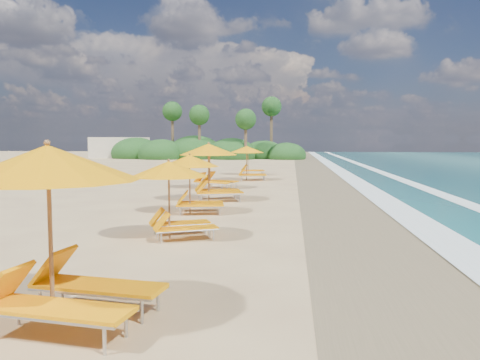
# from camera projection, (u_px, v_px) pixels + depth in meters

# --- Properties ---
(ground) EXTENTS (160.00, 160.00, 0.00)m
(ground) POSITION_uv_depth(u_px,v_px,m) (240.00, 216.00, 15.56)
(ground) COLOR tan
(ground) RESTS_ON ground
(wet_sand) EXTENTS (4.00, 160.00, 0.01)m
(wet_sand) POSITION_uv_depth(u_px,v_px,m) (364.00, 218.00, 15.12)
(wet_sand) COLOR olive
(wet_sand) RESTS_ON ground
(surf_foam) EXTENTS (4.00, 160.00, 0.01)m
(surf_foam) POSITION_uv_depth(u_px,v_px,m) (452.00, 219.00, 14.83)
(surf_foam) COLOR white
(surf_foam) RESTS_ON ground
(station_2) EXTENTS (2.97, 2.82, 2.53)m
(station_2) POSITION_uv_depth(u_px,v_px,m) (62.00, 222.00, 6.41)
(station_2) COLOR olive
(station_2) RESTS_ON ground
(station_3) EXTENTS (2.67, 2.65, 2.04)m
(station_3) POSITION_uv_depth(u_px,v_px,m) (175.00, 194.00, 12.03)
(station_3) COLOR olive
(station_3) RESTS_ON ground
(station_4) EXTENTS (2.46, 2.35, 2.06)m
(station_4) POSITION_uv_depth(u_px,v_px,m) (194.00, 180.00, 16.14)
(station_4) COLOR olive
(station_4) RESTS_ON ground
(station_5) EXTENTS (3.02, 2.93, 2.42)m
(station_5) POSITION_uv_depth(u_px,v_px,m) (213.00, 168.00, 19.44)
(station_5) COLOR olive
(station_5) RESTS_ON ground
(station_6) EXTENTS (3.06, 3.03, 2.35)m
(station_6) POSITION_uv_depth(u_px,v_px,m) (213.00, 163.00, 24.20)
(station_6) COLOR olive
(station_6) RESTS_ON ground
(station_7) EXTENTS (2.51, 2.36, 2.18)m
(station_7) POSITION_uv_depth(u_px,v_px,m) (249.00, 160.00, 29.21)
(station_7) COLOR olive
(station_7) RESTS_ON ground
(station_8) EXTENTS (2.45, 2.34, 2.04)m
(station_8) POSITION_uv_depth(u_px,v_px,m) (250.00, 159.00, 33.58)
(station_8) COLOR olive
(station_8) RESTS_ON ground
(treeline) EXTENTS (25.80, 8.80, 9.74)m
(treeline) POSITION_uv_depth(u_px,v_px,m) (202.00, 151.00, 61.62)
(treeline) COLOR #163D14
(treeline) RESTS_ON ground
(beach_building) EXTENTS (7.00, 5.00, 2.80)m
(beach_building) POSITION_uv_depth(u_px,v_px,m) (120.00, 147.00, 65.36)
(beach_building) COLOR beige
(beach_building) RESTS_ON ground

